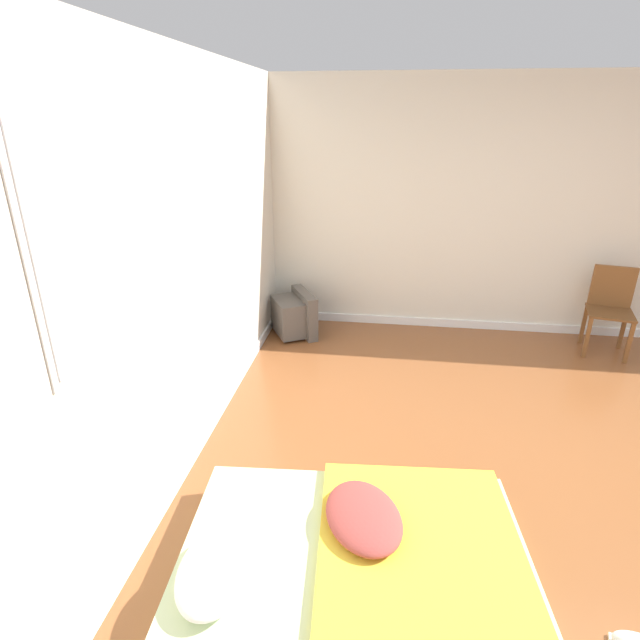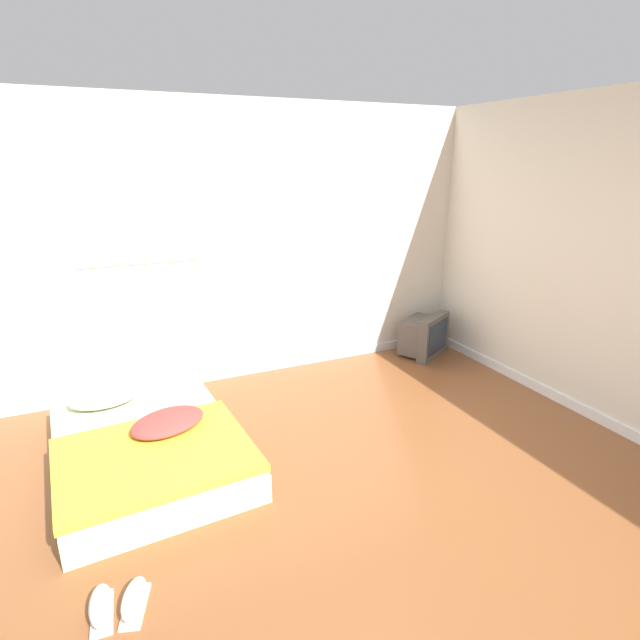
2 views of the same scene
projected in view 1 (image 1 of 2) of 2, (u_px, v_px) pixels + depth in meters
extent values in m
plane|color=brown|center=(606.00, 498.00, 3.10)|extent=(20.00, 20.00, 0.00)
cube|color=silver|center=(167.00, 280.00, 2.96)|extent=(7.68, 0.06, 2.60)
cube|color=white|center=(194.00, 454.00, 3.43)|extent=(7.68, 0.02, 0.09)
cube|color=silver|center=(106.00, 230.00, 2.22)|extent=(1.07, 0.01, 1.05)
cube|color=white|center=(107.00, 230.00, 2.22)|extent=(1.00, 0.01, 0.98)
cube|color=silver|center=(533.00, 211.00, 5.05)|extent=(0.06, 7.78, 2.60)
cube|color=white|center=(515.00, 327.00, 5.49)|extent=(0.02, 7.78, 0.09)
cube|color=beige|center=(354.00, 567.00, 2.51)|extent=(1.32, 1.81, 0.20)
ellipsoid|color=white|center=(215.00, 570.00, 2.30)|extent=(0.54, 0.38, 0.14)
cube|color=yellow|center=(421.00, 552.00, 2.44)|extent=(1.29, 1.09, 0.05)
ellipsoid|color=#993D38|center=(364.00, 516.00, 2.58)|extent=(0.64, 0.55, 0.11)
cube|color=#56514C|center=(288.00, 316.00, 5.32)|extent=(0.52, 0.45, 0.37)
cube|color=#56514C|center=(304.00, 313.00, 5.37)|extent=(0.54, 0.37, 0.47)
cube|color=#283342|center=(310.00, 311.00, 5.38)|extent=(0.40, 0.23, 0.34)
cube|color=brown|center=(629.00, 343.00, 4.71)|extent=(0.04, 0.04, 0.42)
cube|color=brown|center=(587.00, 338.00, 4.83)|extent=(0.04, 0.04, 0.42)
cube|color=brown|center=(623.00, 329.00, 5.02)|extent=(0.04, 0.04, 0.42)
cube|color=brown|center=(584.00, 324.00, 5.14)|extent=(0.04, 0.04, 0.42)
cube|color=brown|center=(610.00, 313.00, 4.84)|extent=(0.48, 0.48, 0.02)
cube|color=brown|center=(612.00, 286.00, 4.91)|extent=(0.12, 0.38, 0.41)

